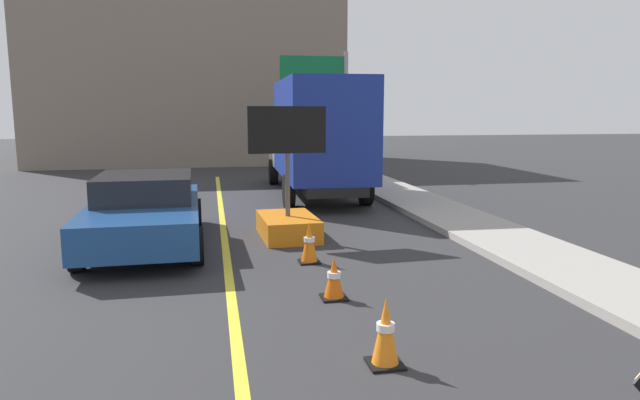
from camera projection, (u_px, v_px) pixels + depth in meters
lane_center_stripe at (243, 396)px, 5.19m from camera, size 0.14×36.00×0.01m
arrow_board_trailer at (288, 214)px, 11.72m from camera, size 1.60×1.85×2.70m
box_truck at (316, 135)px, 17.39m from camera, size 2.59×7.88×3.50m
pickup_car at (145, 210)px, 10.96m from camera, size 2.24×4.95×1.38m
highway_guide_sign at (327, 91)px, 22.94m from camera, size 2.79×0.18×5.00m
far_building_block at (190, 69)px, 29.32m from camera, size 14.92×7.70×9.55m
traffic_cone_mid_lane at (385, 332)px, 5.78m from camera, size 0.36×0.36×0.73m
traffic_cone_far_lane at (334, 278)px, 7.88m from camera, size 0.36×0.36×0.60m
traffic_cone_curbside at (309, 243)px, 9.75m from camera, size 0.36×0.36×0.72m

